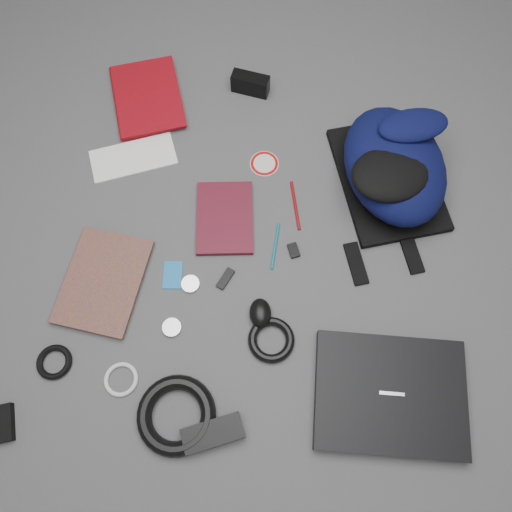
# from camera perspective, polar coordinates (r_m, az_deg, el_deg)

# --- Properties ---
(ground) EXTENTS (4.00, 4.00, 0.00)m
(ground) POSITION_cam_1_polar(r_m,az_deg,el_deg) (1.34, 0.00, -0.30)
(ground) COLOR #4F4F51
(ground) RESTS_ON ground
(backpack) EXTENTS (0.40, 0.48, 0.17)m
(backpack) POSITION_cam_1_polar(r_m,az_deg,el_deg) (1.42, 15.53, 9.97)
(backpack) COLOR black
(backpack) RESTS_ON ground
(laptop) EXTENTS (0.37, 0.30, 0.04)m
(laptop) POSITION_cam_1_polar(r_m,az_deg,el_deg) (1.29, 15.06, -15.02)
(laptop) COLOR black
(laptop) RESTS_ON ground
(textbook_red) EXTENTS (0.28, 0.32, 0.03)m
(textbook_red) POSITION_cam_1_polar(r_m,az_deg,el_deg) (1.63, -15.86, 16.38)
(textbook_red) COLOR maroon
(textbook_red) RESTS_ON ground
(comic_book) EXTENTS (0.22, 0.29, 0.02)m
(comic_book) POSITION_cam_1_polar(r_m,az_deg,el_deg) (1.41, -20.74, -1.87)
(comic_book) COLOR #C7580E
(comic_book) RESTS_ON ground
(envelope) EXTENTS (0.27, 0.20, 0.00)m
(envelope) POSITION_cam_1_polar(r_m,az_deg,el_deg) (1.52, -13.85, 10.89)
(envelope) COLOR white
(envelope) RESTS_ON ground
(dvd_case) EXTENTS (0.18, 0.24, 0.02)m
(dvd_case) POSITION_cam_1_polar(r_m,az_deg,el_deg) (1.38, -3.60, 4.37)
(dvd_case) COLOR #440D18
(dvd_case) RESTS_ON ground
(compact_camera) EXTENTS (0.12, 0.06, 0.06)m
(compact_camera) POSITION_cam_1_polar(r_m,az_deg,el_deg) (1.60, -0.65, 19.08)
(compact_camera) COLOR black
(compact_camera) RESTS_ON ground
(sticker_disc) EXTENTS (0.09, 0.09, 0.00)m
(sticker_disc) POSITION_cam_1_polar(r_m,az_deg,el_deg) (1.47, 0.96, 10.50)
(sticker_disc) COLOR silver
(sticker_disc) RESTS_ON ground
(pen_teal) EXTENTS (0.01, 0.13, 0.01)m
(pen_teal) POSITION_cam_1_polar(r_m,az_deg,el_deg) (1.35, 2.22, 1.15)
(pen_teal) COLOR #0D6A7A
(pen_teal) RESTS_ON ground
(pen_red) EXTENTS (0.05, 0.15, 0.01)m
(pen_red) POSITION_cam_1_polar(r_m,az_deg,el_deg) (1.41, 4.51, 5.79)
(pen_red) COLOR maroon
(pen_red) RESTS_ON ground
(id_badge) EXTENTS (0.06, 0.08, 0.00)m
(id_badge) POSITION_cam_1_polar(r_m,az_deg,el_deg) (1.34, -9.50, -2.14)
(id_badge) COLOR #1870B7
(id_badge) RESTS_ON ground
(usb_black) EXTENTS (0.04, 0.06, 0.01)m
(usb_black) POSITION_cam_1_polar(r_m,az_deg,el_deg) (1.32, -3.52, -2.61)
(usb_black) COLOR black
(usb_black) RESTS_ON ground
(key_fob) EXTENTS (0.04, 0.05, 0.01)m
(key_fob) POSITION_cam_1_polar(r_m,az_deg,el_deg) (1.35, 4.32, 0.63)
(key_fob) COLOR black
(key_fob) RESTS_ON ground
(mouse) EXTENTS (0.07, 0.09, 0.04)m
(mouse) POSITION_cam_1_polar(r_m,az_deg,el_deg) (1.28, 0.50, -6.56)
(mouse) COLOR black
(mouse) RESTS_ON ground
(headphone_left) EXTENTS (0.06, 0.06, 0.01)m
(headphone_left) POSITION_cam_1_polar(r_m,az_deg,el_deg) (1.32, -7.49, -3.20)
(headphone_left) COLOR silver
(headphone_left) RESTS_ON ground
(headphone_right) EXTENTS (0.06, 0.06, 0.01)m
(headphone_right) POSITION_cam_1_polar(r_m,az_deg,el_deg) (1.30, -9.59, -8.07)
(headphone_right) COLOR #A8A8AA
(headphone_right) RESTS_ON ground
(cable_coil) EXTENTS (0.15, 0.15, 0.02)m
(cable_coil) POSITION_cam_1_polar(r_m,az_deg,el_deg) (1.27, 1.76, -9.55)
(cable_coil) COLOR black
(cable_coil) RESTS_ON ground
(power_brick) EXTENTS (0.15, 0.11, 0.04)m
(power_brick) POSITION_cam_1_polar(r_m,az_deg,el_deg) (1.24, -4.95, -19.54)
(power_brick) COLOR black
(power_brick) RESTS_ON ground
(power_cord_coil) EXTENTS (0.23, 0.23, 0.04)m
(power_cord_coil) POSITION_cam_1_polar(r_m,az_deg,el_deg) (1.25, -9.10, -17.52)
(power_cord_coil) COLOR black
(power_cord_coil) RESTS_ON ground
(earbud_coil) EXTENTS (0.10, 0.10, 0.02)m
(earbud_coil) POSITION_cam_1_polar(r_m,az_deg,el_deg) (1.36, -22.06, -11.17)
(earbud_coil) COLOR black
(earbud_coil) RESTS_ON ground
(white_cable_coil) EXTENTS (0.10, 0.10, 0.01)m
(white_cable_coil) POSITION_cam_1_polar(r_m,az_deg,el_deg) (1.30, -15.17, -13.45)
(white_cable_coil) COLOR silver
(white_cable_coil) RESTS_ON ground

